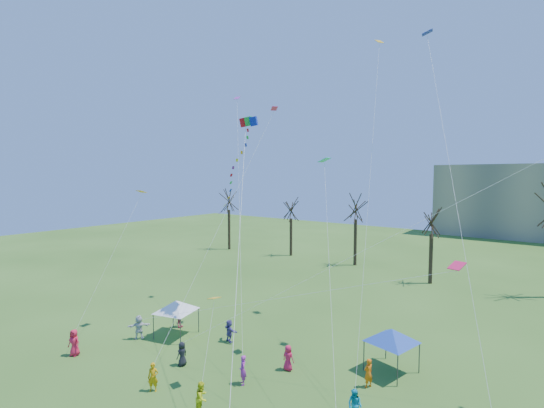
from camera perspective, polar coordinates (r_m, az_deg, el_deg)
The scene contains 6 objects.
bare_tree_row at distance 49.28m, azimuth 24.61°, elevation -2.07°, with size 72.77×8.60×11.88m.
big_box_kite at distance 27.71m, azimuth -5.32°, elevation 4.58°, with size 5.43×6.68×20.45m.
canopy_tent_white at distance 31.57m, azimuth -14.23°, elevation -14.63°, with size 3.65×3.65×2.84m.
canopy_tent_blue at distance 26.65m, azimuth 17.60°, elevation -18.35°, with size 3.65×3.65×2.82m.
festival_crowd at distance 24.42m, azimuth -2.85°, elevation -24.29°, with size 26.90×9.38×1.85m.
small_kites_aloft at distance 26.71m, azimuth 6.73°, elevation 7.43°, with size 29.92×19.06×33.32m.
Camera 1 is at (13.45, -11.51, 12.50)m, focal length 25.00 mm.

